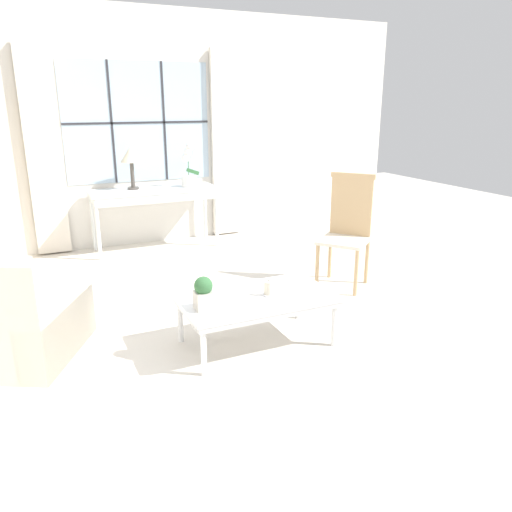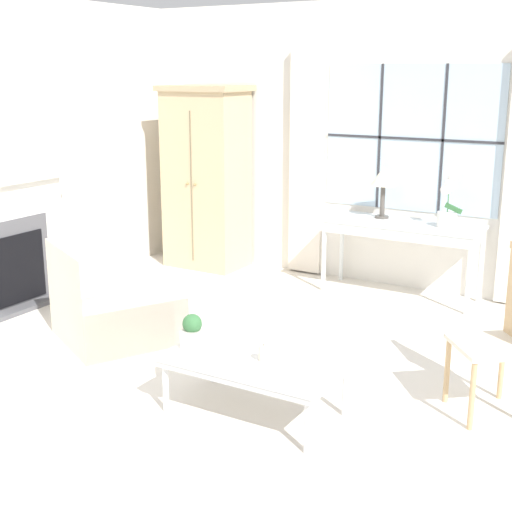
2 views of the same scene
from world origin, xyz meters
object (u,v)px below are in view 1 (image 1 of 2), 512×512
(potted_orchid, at_px, (189,170))
(coffee_table, at_px, (257,301))
(table_lamp, at_px, (131,156))
(armchair_upholstered, at_px, (8,322))
(console_table, at_px, (154,195))
(side_chair_wooden, at_px, (348,224))
(pillar_candle, at_px, (269,289))
(potted_plant_small, at_px, (204,293))

(potted_orchid, distance_m, coffee_table, 2.89)
(table_lamp, height_order, armchair_upholstered, table_lamp)
(console_table, bearing_deg, table_lamp, 164.93)
(potted_orchid, distance_m, side_chair_wooden, 2.23)
(pillar_candle, bearing_deg, potted_plant_small, -175.57)
(potted_orchid, bearing_deg, pillar_candle, -95.98)
(table_lamp, distance_m, armchair_upholstered, 2.86)
(console_table, height_order, potted_orchid, potted_orchid)
(console_table, height_order, table_lamp, table_lamp)
(armchair_upholstered, distance_m, side_chair_wooden, 3.04)
(armchair_upholstered, bearing_deg, console_table, 54.93)
(table_lamp, bearing_deg, armchair_upholstered, -120.38)
(potted_orchid, xyz_separation_m, side_chair_wooden, (0.97, -1.98, -0.34))
(armchair_upholstered, xyz_separation_m, potted_plant_small, (1.23, -0.61, 0.24))
(coffee_table, bearing_deg, potted_orchid, 82.28)
(potted_plant_small, bearing_deg, coffee_table, 9.58)
(console_table, distance_m, potted_plant_small, 2.93)
(pillar_candle, bearing_deg, console_table, 92.72)
(side_chair_wooden, bearing_deg, pillar_candle, -145.97)
(table_lamp, height_order, potted_plant_small, table_lamp)
(side_chair_wooden, bearing_deg, armchair_upholstered, -174.64)
(console_table, bearing_deg, armchair_upholstered, -125.07)
(side_chair_wooden, bearing_deg, coffee_table, -148.63)
(potted_plant_small, relative_size, pillar_candle, 1.93)
(coffee_table, xyz_separation_m, potted_plant_small, (-0.43, -0.07, 0.16))
(console_table, distance_m, coffee_table, 2.85)
(side_chair_wooden, distance_m, pillar_candle, 1.54)
(side_chair_wooden, relative_size, coffee_table, 0.97)
(armchair_upholstered, bearing_deg, coffee_table, -18.06)
(armchair_upholstered, relative_size, pillar_candle, 9.66)
(table_lamp, relative_size, potted_orchid, 0.96)
(console_table, height_order, potted_plant_small, console_table)
(potted_orchid, relative_size, side_chair_wooden, 0.48)
(console_table, bearing_deg, potted_orchid, -3.62)
(pillar_candle, bearing_deg, table_lamp, 97.11)
(coffee_table, bearing_deg, table_lamp, 95.57)
(potted_plant_small, bearing_deg, side_chair_wooden, 26.73)
(table_lamp, distance_m, coffee_table, 3.01)
(side_chair_wooden, distance_m, coffee_table, 1.60)
(potted_orchid, bearing_deg, console_table, 176.38)
(coffee_table, relative_size, pillar_candle, 9.21)
(coffee_table, distance_m, pillar_candle, 0.13)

